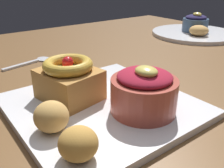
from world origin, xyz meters
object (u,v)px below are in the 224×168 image
object	(u,v)px
front_plate	(102,106)
fritter_middle	(78,144)
cake_slice	(69,80)
back_pastry	(199,30)
back_ramekin	(195,23)
back_plate	(194,33)
fritter_front	(51,117)
spoon	(34,61)
berry_ramekin	(144,91)

from	to	relation	value
front_plate	fritter_middle	xyz separation A→B (m)	(0.09, -0.10, 0.03)
front_plate	cake_slice	world-z (taller)	cake_slice
cake_slice	fritter_middle	bearing A→B (deg)	-24.51
cake_slice	back_pastry	distance (m)	0.59
back_ramekin	back_pastry	bearing A→B (deg)	-43.14
front_plate	back_ramekin	size ratio (longest dim) A/B	3.05
back_plate	fritter_middle	bearing A→B (deg)	-63.43
fritter_front	back_pastry	bearing A→B (deg)	109.26
front_plate	fritter_middle	distance (m)	0.14
back_plate	back_ramekin	bearing A→B (deg)	121.63
spoon	back_pastry	bearing A→B (deg)	-22.21
back_pastry	front_plate	bearing A→B (deg)	-69.70
berry_ramekin	back_ramekin	world-z (taller)	berry_ramekin
berry_ramekin	back_ramekin	bearing A→B (deg)	119.27
front_plate	back_plate	world-z (taller)	same
cake_slice	back_plate	xyz separation A→B (m)	(-0.20, 0.61, -0.04)
back_pastry	back_ramekin	bearing A→B (deg)	136.86
fritter_front	fritter_middle	bearing A→B (deg)	0.45
fritter_middle	back_pastry	size ratio (longest dim) A/B	0.73
back_plate	back_ramekin	xyz separation A→B (m)	(-0.01, 0.01, 0.04)
back_pastry	spoon	world-z (taller)	back_pastry
front_plate	berry_ramekin	xyz separation A→B (m)	(0.06, 0.04, 0.04)
cake_slice	back_ramekin	xyz separation A→B (m)	(-0.20, 0.61, -0.00)
fritter_front	spoon	distance (m)	0.33
berry_ramekin	back_ramekin	distance (m)	0.63
berry_ramekin	back_pastry	size ratio (longest dim) A/B	1.57
back_plate	berry_ramekin	bearing A→B (deg)	-60.76
cake_slice	back_ramekin	world-z (taller)	cake_slice
front_plate	cake_slice	distance (m)	0.07
back_ramekin	fritter_middle	bearing A→B (deg)	-63.37
front_plate	fritter_middle	bearing A→B (deg)	-46.27
fritter_middle	back_ramekin	world-z (taller)	back_ramekin
back_ramekin	back_plate	bearing A→B (deg)	-58.37
fritter_front	cake_slice	bearing A→B (deg)	137.44
fritter_front	back_plate	size ratio (longest dim) A/B	0.16
front_plate	back_plate	bearing A→B (deg)	112.92
back_plate	fritter_front	bearing A→B (deg)	-68.40
front_plate	fritter_front	xyz separation A→B (m)	(0.02, -0.10, 0.03)
cake_slice	back_ramekin	distance (m)	0.65
fritter_front	front_plate	bearing A→B (deg)	103.36
back_plate	back_ramekin	world-z (taller)	back_ramekin
back_pastry	spoon	distance (m)	0.55
berry_ramekin	spoon	size ratio (longest dim) A/B	0.79
fritter_front	back_pastry	world-z (taller)	fritter_front
fritter_middle	back_plate	distance (m)	0.75
back_ramekin	front_plate	bearing A→B (deg)	-66.94
cake_slice	berry_ramekin	size ratio (longest dim) A/B	1.08
front_plate	spoon	bearing A→B (deg)	-179.65
back_ramekin	fritter_front	bearing A→B (deg)	-68.27
berry_ramekin	fritter_front	distance (m)	0.14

